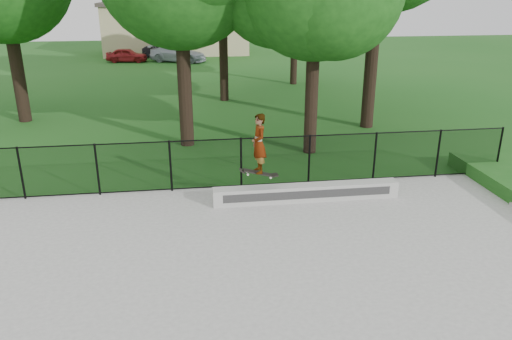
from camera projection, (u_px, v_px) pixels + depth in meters
The scene contains 9 objects.
ground at pixel (278, 311), 9.09m from camera, with size 100.00×100.00×0.00m, color #1B5518.
concrete_slab at pixel (278, 310), 9.08m from camera, with size 14.00×12.00×0.06m, color gray.
grind_ledge at pixel (306, 193), 13.57m from camera, with size 5.09×0.40×0.45m, color #B6B6B0.
car_a at pixel (127, 55), 38.64m from camera, with size 1.25×3.10×1.06m, color maroon.
car_b at pixel (159, 51), 40.99m from camera, with size 1.10×2.86×1.04m, color black.
car_c at pixel (178, 53), 38.73m from camera, with size 1.79×4.04×1.28m, color #9AA6AF.
skater_airborne at pixel (259, 145), 12.76m from camera, with size 0.82×0.62×1.75m.
chainlink_fence at pixel (241, 163), 14.28m from camera, with size 16.06×0.06×1.50m.
distant_building at pixel (176, 28), 43.36m from camera, with size 12.40×6.40×4.30m.
Camera 1 is at (-1.48, -7.50, 5.57)m, focal length 35.00 mm.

